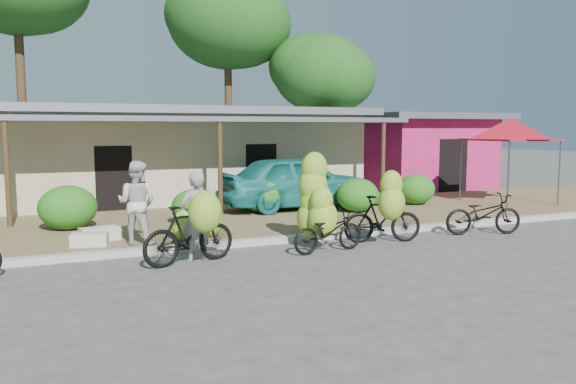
{
  "coord_description": "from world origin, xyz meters",
  "views": [
    {
      "loc": [
        -4.64,
        -9.76,
        2.63
      ],
      "look_at": [
        0.32,
        1.8,
        1.2
      ],
      "focal_mm": 35.0,
      "sensor_mm": 36.0,
      "label": 1
    }
  ],
  "objects_px": {
    "bike_left": "(192,231)",
    "vendor": "(196,217)",
    "tree_near_right": "(317,71)",
    "bike_far_right": "(483,214)",
    "teal_van": "(297,182)",
    "red_canopy": "(510,129)",
    "bike_center": "(320,211)",
    "bike_right": "(385,213)",
    "sack_far": "(89,239)",
    "bystander": "(137,203)",
    "tree_center_right": "(223,19)",
    "sack_near": "(100,234)"
  },
  "relations": [
    {
      "from": "bike_left",
      "to": "vendor",
      "type": "xyz_separation_m",
      "value": [
        0.15,
        0.28,
        0.22
      ]
    },
    {
      "from": "tree_near_right",
      "to": "bike_far_right",
      "type": "distance_m",
      "value": 14.61
    },
    {
      "from": "teal_van",
      "to": "vendor",
      "type": "bearing_deg",
      "value": 138.02
    },
    {
      "from": "red_canopy",
      "to": "bike_center",
      "type": "distance_m",
      "value": 9.85
    },
    {
      "from": "bike_right",
      "to": "sack_far",
      "type": "bearing_deg",
      "value": 89.48
    },
    {
      "from": "bystander",
      "to": "teal_van",
      "type": "bearing_deg",
      "value": -113.79
    },
    {
      "from": "bike_left",
      "to": "red_canopy",
      "type": "bearing_deg",
      "value": -85.2
    },
    {
      "from": "tree_center_right",
      "to": "bike_right",
      "type": "distance_m",
      "value": 17.2
    },
    {
      "from": "bike_center",
      "to": "bike_far_right",
      "type": "bearing_deg",
      "value": -98.01
    },
    {
      "from": "tree_near_right",
      "to": "sack_far",
      "type": "xyz_separation_m",
      "value": [
        -11.2,
        -11.82,
        -5.05
      ]
    },
    {
      "from": "sack_near",
      "to": "teal_van",
      "type": "height_order",
      "value": "teal_van"
    },
    {
      "from": "tree_near_right",
      "to": "vendor",
      "type": "distance_m",
      "value": 17.06
    },
    {
      "from": "tree_near_right",
      "to": "vendor",
      "type": "bearing_deg",
      "value": -124.39
    },
    {
      "from": "red_canopy",
      "to": "bystander",
      "type": "bearing_deg",
      "value": -170.53
    },
    {
      "from": "tree_near_right",
      "to": "bike_center",
      "type": "bearing_deg",
      "value": -115.76
    },
    {
      "from": "sack_near",
      "to": "tree_near_right",
      "type": "bearing_deg",
      "value": 45.9
    },
    {
      "from": "sack_far",
      "to": "bystander",
      "type": "bearing_deg",
      "value": -11.04
    },
    {
      "from": "bystander",
      "to": "sack_near",
      "type": "bearing_deg",
      "value": -11.62
    },
    {
      "from": "tree_center_right",
      "to": "bystander",
      "type": "xyz_separation_m",
      "value": [
        -6.21,
        -14.01,
        -6.76
      ]
    },
    {
      "from": "tree_near_right",
      "to": "bike_left",
      "type": "height_order",
      "value": "tree_near_right"
    },
    {
      "from": "bike_right",
      "to": "bike_far_right",
      "type": "xyz_separation_m",
      "value": [
        2.88,
        0.0,
        -0.2
      ]
    },
    {
      "from": "tree_near_right",
      "to": "bike_right",
      "type": "bearing_deg",
      "value": -109.93
    },
    {
      "from": "tree_near_right",
      "to": "sack_near",
      "type": "bearing_deg",
      "value": -134.1
    },
    {
      "from": "tree_center_right",
      "to": "vendor",
      "type": "bearing_deg",
      "value": -108.8
    },
    {
      "from": "teal_van",
      "to": "bike_right",
      "type": "bearing_deg",
      "value": 177.3
    },
    {
      "from": "red_canopy",
      "to": "bystander",
      "type": "xyz_separation_m",
      "value": [
        -12.6,
        -2.1,
        -1.58
      ]
    },
    {
      "from": "red_canopy",
      "to": "bike_left",
      "type": "xyz_separation_m",
      "value": [
        -11.85,
        -3.97,
        -1.94
      ]
    },
    {
      "from": "vendor",
      "to": "teal_van",
      "type": "distance_m",
      "value": 6.89
    },
    {
      "from": "bike_left",
      "to": "sack_near",
      "type": "distance_m",
      "value": 3.01
    },
    {
      "from": "bike_center",
      "to": "teal_van",
      "type": "xyz_separation_m",
      "value": [
        1.79,
        5.2,
        0.11
      ]
    },
    {
      "from": "bystander",
      "to": "tree_center_right",
      "type": "bearing_deg",
      "value": -81.29
    },
    {
      "from": "tree_center_right",
      "to": "sack_far",
      "type": "bearing_deg",
      "value": -117.52
    },
    {
      "from": "sack_near",
      "to": "vendor",
      "type": "distance_m",
      "value": 2.89
    },
    {
      "from": "bike_center",
      "to": "sack_near",
      "type": "distance_m",
      "value": 4.99
    },
    {
      "from": "sack_near",
      "to": "teal_van",
      "type": "relative_size",
      "value": 0.17
    },
    {
      "from": "bystander",
      "to": "bike_center",
      "type": "bearing_deg",
      "value": -171.03
    },
    {
      "from": "bystander",
      "to": "red_canopy",
      "type": "bearing_deg",
      "value": -137.9
    },
    {
      "from": "sack_near",
      "to": "sack_far",
      "type": "distance_m",
      "value": 0.58
    },
    {
      "from": "bike_center",
      "to": "sack_near",
      "type": "xyz_separation_m",
      "value": [
        -4.38,
        2.31,
        -0.58
      ]
    },
    {
      "from": "tree_center_right",
      "to": "bike_far_right",
      "type": "relative_size",
      "value": 4.85
    },
    {
      "from": "tree_center_right",
      "to": "vendor",
      "type": "relative_size",
      "value": 5.57
    },
    {
      "from": "vendor",
      "to": "bike_right",
      "type": "bearing_deg",
      "value": 162.48
    },
    {
      "from": "red_canopy",
      "to": "sack_far",
      "type": "height_order",
      "value": "red_canopy"
    },
    {
      "from": "tree_center_right",
      "to": "sack_far",
      "type": "distance_m",
      "value": 17.31
    },
    {
      "from": "red_canopy",
      "to": "sack_near",
      "type": "bearing_deg",
      "value": -174.06
    },
    {
      "from": "bike_right",
      "to": "bystander",
      "type": "height_order",
      "value": "bystander"
    },
    {
      "from": "tree_near_right",
      "to": "sack_far",
      "type": "relative_size",
      "value": 9.42
    },
    {
      "from": "bike_center",
      "to": "bike_far_right",
      "type": "xyz_separation_m",
      "value": [
        4.5,
        -0.03,
        -0.34
      ]
    },
    {
      "from": "red_canopy",
      "to": "bystander",
      "type": "relative_size",
      "value": 1.92
    },
    {
      "from": "tree_center_right",
      "to": "bike_far_right",
      "type": "height_order",
      "value": "tree_center_right"
    }
  ]
}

